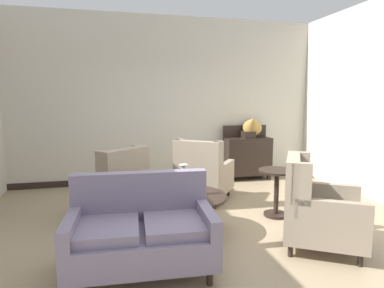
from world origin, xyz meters
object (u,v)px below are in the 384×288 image
(porcelain_vase, at_px, (184,182))
(armchair_near_window, at_px, (316,210))
(coffee_table, at_px, (187,201))
(sideboard, at_px, (247,156))
(settee, at_px, (142,232))
(armchair_near_sideboard, at_px, (203,175))
(gramophone, at_px, (252,125))
(armchair_back_corner, at_px, (115,188))
(side_table, at_px, (277,188))

(porcelain_vase, relative_size, armchair_near_window, 0.35)
(porcelain_vase, bearing_deg, coffee_table, -14.75)
(coffee_table, height_order, sideboard, sideboard)
(settee, height_order, armchair_near_sideboard, armchair_near_sideboard)
(settee, distance_m, sideboard, 4.03)
(gramophone, bearing_deg, settee, -129.37)
(settee, bearing_deg, armchair_back_corner, 102.11)
(armchair_back_corner, xyz_separation_m, armchair_near_sideboard, (1.42, 0.42, 0.00))
(coffee_table, bearing_deg, armchair_near_sideboard, 65.68)
(armchair_near_window, relative_size, armchair_near_sideboard, 0.97)
(coffee_table, xyz_separation_m, porcelain_vase, (-0.04, 0.01, 0.24))
(coffee_table, distance_m, armchair_back_corner, 1.17)
(armchair_near_window, distance_m, sideboard, 3.18)
(armchair_near_sideboard, bearing_deg, gramophone, -104.14)
(side_table, bearing_deg, armchair_near_sideboard, 132.38)
(armchair_near_sideboard, bearing_deg, sideboard, -100.69)
(porcelain_vase, relative_size, armchair_near_sideboard, 0.34)
(coffee_table, height_order, armchair_back_corner, armchair_back_corner)
(porcelain_vase, xyz_separation_m, side_table, (1.42, 0.26, -0.24))
(side_table, height_order, sideboard, sideboard)
(armchair_back_corner, relative_size, gramophone, 1.82)
(armchair_back_corner, bearing_deg, side_table, 128.53)
(armchair_near_sideboard, bearing_deg, coffee_table, 102.09)
(coffee_table, height_order, settee, settee)
(armchair_back_corner, distance_m, armchair_near_sideboard, 1.48)
(porcelain_vase, bearing_deg, gramophone, 49.86)
(armchair_near_sideboard, bearing_deg, settee, 95.56)
(coffee_table, bearing_deg, sideboard, 52.55)
(coffee_table, relative_size, settee, 0.69)
(gramophone, bearing_deg, porcelain_vase, -130.14)
(gramophone, bearing_deg, armchair_back_corner, -151.07)
(armchair_near_window, bearing_deg, settee, 122.71)
(armchair_near_sideboard, xyz_separation_m, gramophone, (1.35, 1.11, 0.73))
(settee, height_order, side_table, settee)
(sideboard, bearing_deg, porcelain_vase, -128.24)
(coffee_table, relative_size, armchair_near_sideboard, 0.85)
(armchair_back_corner, xyz_separation_m, side_table, (2.26, -0.50, -0.02))
(porcelain_vase, xyz_separation_m, armchair_near_window, (1.38, -0.74, -0.22))
(armchair_back_corner, relative_size, side_table, 1.64)
(coffee_table, distance_m, porcelain_vase, 0.25)
(gramophone, bearing_deg, armchair_near_window, -100.37)
(settee, distance_m, side_table, 2.27)
(settee, bearing_deg, armchair_near_sideboard, 62.49)
(settee, bearing_deg, armchair_near_window, 4.55)
(settee, xyz_separation_m, armchair_back_corner, (-0.24, 1.55, 0.03))
(coffee_table, bearing_deg, gramophone, 50.64)
(settee, relative_size, armchair_back_corner, 1.28)
(armchair_near_sideboard, height_order, gramophone, gramophone)
(armchair_near_window, height_order, side_table, armchair_near_window)
(coffee_table, bearing_deg, armchair_near_window, -28.74)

